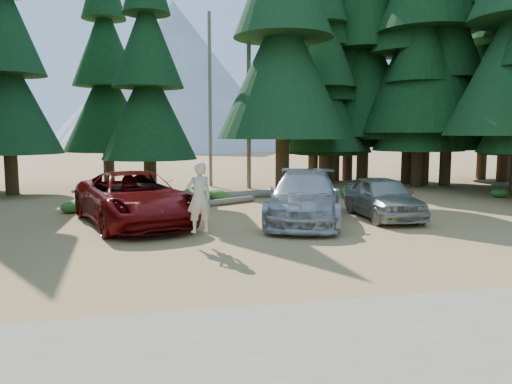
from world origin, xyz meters
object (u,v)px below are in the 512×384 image
(silver_minivan_right, at_px, (383,197))
(log_left, at_px, (219,202))
(log_right, at_px, (282,193))
(frisbee_player, at_px, (199,197))
(silver_minivan_center, at_px, (305,197))
(red_pickup, at_px, (134,198))
(log_mid, at_px, (268,194))

(silver_minivan_right, bearing_deg, log_left, 144.25)
(log_left, height_order, log_right, log_right)
(frisbee_player, height_order, log_right, frisbee_player)
(silver_minivan_center, relative_size, frisbee_player, 3.13)
(silver_minivan_right, distance_m, frisbee_player, 7.81)
(red_pickup, relative_size, frisbee_player, 3.37)
(red_pickup, xyz_separation_m, log_mid, (6.20, 6.42, -0.75))
(log_right, bearing_deg, frisbee_player, -120.58)
(silver_minivan_right, bearing_deg, frisbee_player, -151.10)
(red_pickup, relative_size, silver_minivan_center, 1.08)
(silver_minivan_center, height_order, log_left, silver_minivan_center)
(frisbee_player, bearing_deg, log_mid, -128.63)
(log_left, relative_size, log_mid, 1.03)
(silver_minivan_center, distance_m, log_mid, 7.25)
(red_pickup, bearing_deg, log_left, 31.58)
(red_pickup, bearing_deg, log_mid, 28.92)
(silver_minivan_right, relative_size, frisbee_player, 2.36)
(log_left, bearing_deg, log_right, 4.40)
(silver_minivan_right, height_order, frisbee_player, frisbee_player)
(silver_minivan_right, distance_m, log_right, 7.14)
(red_pickup, relative_size, log_mid, 1.75)
(frisbee_player, distance_m, log_left, 8.05)
(red_pickup, xyz_separation_m, frisbee_player, (1.86, -3.86, 0.47))
(silver_minivan_center, height_order, silver_minivan_right, silver_minivan_center)
(frisbee_player, xyz_separation_m, log_right, (5.03, 10.14, -1.20))
(silver_minivan_center, distance_m, log_right, 7.18)
(log_left, bearing_deg, red_pickup, -161.34)
(log_left, xyz_separation_m, log_right, (3.43, 2.35, 0.04))
(silver_minivan_right, height_order, log_left, silver_minivan_right)
(red_pickup, distance_m, log_right, 9.35)
(frisbee_player, height_order, log_left, frisbee_player)
(frisbee_player, height_order, log_mid, frisbee_player)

